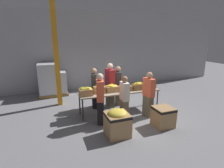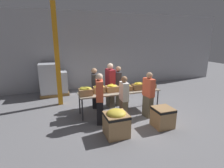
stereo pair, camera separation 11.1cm
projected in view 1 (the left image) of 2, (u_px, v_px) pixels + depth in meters
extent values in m
plane|color=gray|center=(120.00, 111.00, 6.61)|extent=(30.00, 30.00, 0.00)
cube|color=#A8A8AD|center=(94.00, 51.00, 9.35)|extent=(16.00, 0.08, 4.00)
cube|color=#9E937F|center=(120.00, 92.00, 6.41)|extent=(3.01, 0.70, 0.04)
cylinder|color=#38383D|center=(83.00, 110.00, 5.76)|extent=(0.05, 0.05, 0.76)
cylinder|color=#38383D|center=(157.00, 100.00, 6.73)|extent=(0.05, 0.05, 0.76)
cylinder|color=#38383D|center=(80.00, 104.00, 6.29)|extent=(0.05, 0.05, 0.76)
cylinder|color=#38383D|center=(149.00, 95.00, 7.25)|extent=(0.05, 0.05, 0.76)
cube|color=tan|center=(86.00, 92.00, 5.90)|extent=(0.44, 0.32, 0.22)
ellipsoid|color=gold|center=(86.00, 89.00, 5.87)|extent=(0.40, 0.28, 0.12)
ellipsoid|color=gold|center=(87.00, 88.00, 5.79)|extent=(0.20, 0.16, 0.05)
ellipsoid|color=gold|center=(85.00, 88.00, 5.81)|extent=(0.16, 0.14, 0.05)
ellipsoid|color=gold|center=(82.00, 88.00, 5.85)|extent=(0.16, 0.08, 0.04)
cube|color=#A37A4C|center=(99.00, 90.00, 6.19)|extent=(0.40, 0.27, 0.22)
ellipsoid|color=yellow|center=(99.00, 87.00, 6.16)|extent=(0.36, 0.25, 0.10)
ellipsoid|color=yellow|center=(100.00, 85.00, 6.16)|extent=(0.09, 0.16, 0.04)
ellipsoid|color=yellow|center=(100.00, 85.00, 6.18)|extent=(0.19, 0.10, 0.05)
ellipsoid|color=yellow|center=(98.00, 85.00, 6.14)|extent=(0.15, 0.16, 0.05)
ellipsoid|color=yellow|center=(102.00, 86.00, 6.12)|extent=(0.11, 0.22, 0.05)
cube|color=#A37A4C|center=(112.00, 89.00, 6.34)|extent=(0.44, 0.33, 0.20)
ellipsoid|color=yellow|center=(112.00, 86.00, 6.31)|extent=(0.35, 0.30, 0.09)
ellipsoid|color=yellow|center=(112.00, 84.00, 6.39)|extent=(0.15, 0.10, 0.05)
ellipsoid|color=yellow|center=(111.00, 86.00, 6.19)|extent=(0.19, 0.18, 0.05)
ellipsoid|color=yellow|center=(109.00, 85.00, 6.33)|extent=(0.18, 0.12, 0.04)
ellipsoid|color=yellow|center=(110.00, 85.00, 6.35)|extent=(0.20, 0.14, 0.05)
cube|color=olive|center=(125.00, 88.00, 6.49)|extent=(0.44, 0.32, 0.17)
ellipsoid|color=yellow|center=(125.00, 86.00, 6.46)|extent=(0.38, 0.27, 0.10)
ellipsoid|color=yellow|center=(128.00, 84.00, 6.46)|extent=(0.14, 0.19, 0.05)
ellipsoid|color=yellow|center=(125.00, 84.00, 6.53)|extent=(0.19, 0.07, 0.04)
cube|color=olive|center=(138.00, 87.00, 6.58)|extent=(0.44, 0.26, 0.21)
ellipsoid|color=gold|center=(138.00, 84.00, 6.55)|extent=(0.38, 0.24, 0.12)
ellipsoid|color=gold|center=(136.00, 83.00, 6.52)|extent=(0.08, 0.18, 0.04)
ellipsoid|color=gold|center=(140.00, 83.00, 6.61)|extent=(0.15, 0.17, 0.05)
ellipsoid|color=gold|center=(141.00, 83.00, 6.57)|extent=(0.06, 0.20, 0.04)
ellipsoid|color=gold|center=(137.00, 83.00, 6.49)|extent=(0.06, 0.17, 0.04)
cube|color=olive|center=(150.00, 86.00, 6.81)|extent=(0.41, 0.31, 0.16)
ellipsoid|color=gold|center=(150.00, 84.00, 6.79)|extent=(0.33, 0.27, 0.06)
ellipsoid|color=gold|center=(151.00, 83.00, 6.72)|extent=(0.16, 0.13, 0.04)
ellipsoid|color=gold|center=(148.00, 83.00, 6.84)|extent=(0.19, 0.08, 0.04)
ellipsoid|color=gold|center=(152.00, 83.00, 6.73)|extent=(0.21, 0.15, 0.05)
cube|color=#6B604C|center=(110.00, 97.00, 6.98)|extent=(0.26, 0.42, 0.83)
cube|color=maroon|center=(110.00, 78.00, 6.78)|extent=(0.28, 0.49, 0.69)
sphere|color=beige|center=(110.00, 66.00, 6.66)|extent=(0.24, 0.24, 0.24)
cube|color=#6B604C|center=(124.00, 110.00, 5.82)|extent=(0.21, 0.36, 0.72)
cube|color=silver|center=(124.00, 91.00, 5.65)|extent=(0.23, 0.42, 0.60)
sphere|color=#896042|center=(125.00, 79.00, 5.55)|extent=(0.20, 0.20, 0.20)
cube|color=#6B604C|center=(118.00, 95.00, 7.23)|extent=(0.29, 0.40, 0.76)
cube|color=#333338|center=(118.00, 79.00, 7.06)|extent=(0.32, 0.47, 0.63)
sphere|color=tan|center=(118.00, 69.00, 6.95)|extent=(0.21, 0.21, 0.21)
cube|color=black|center=(95.00, 98.00, 6.90)|extent=(0.26, 0.39, 0.75)
cube|color=#333338|center=(94.00, 82.00, 6.72)|extent=(0.29, 0.46, 0.62)
sphere|color=tan|center=(94.00, 71.00, 6.62)|extent=(0.21, 0.21, 0.21)
cube|color=#6B604C|center=(148.00, 106.00, 6.11)|extent=(0.25, 0.38, 0.75)
cube|color=#EA5B3D|center=(149.00, 87.00, 5.94)|extent=(0.27, 0.45, 0.62)
sphere|color=tan|center=(150.00, 75.00, 5.83)|extent=(0.21, 0.21, 0.21)
cube|color=black|center=(100.00, 112.00, 5.61)|extent=(0.29, 0.41, 0.78)
cube|color=#EA5B3D|center=(100.00, 91.00, 5.43)|extent=(0.32, 0.48, 0.65)
sphere|color=beige|center=(100.00, 77.00, 5.32)|extent=(0.22, 0.22, 0.22)
cube|color=tan|center=(117.00, 125.00, 4.92)|extent=(0.63, 0.63, 0.66)
cube|color=black|center=(117.00, 116.00, 4.85)|extent=(0.64, 0.64, 0.07)
ellipsoid|color=yellow|center=(117.00, 113.00, 4.83)|extent=(0.54, 0.54, 0.22)
cube|color=tan|center=(163.00, 117.00, 5.44)|extent=(0.57, 0.57, 0.62)
cube|color=black|center=(164.00, 109.00, 5.37)|extent=(0.57, 0.57, 0.07)
cube|color=orange|center=(56.00, 56.00, 6.78)|extent=(0.18, 0.18, 4.00)
cube|color=olive|center=(57.00, 93.00, 8.60)|extent=(0.98, 0.98, 0.13)
cube|color=silver|center=(57.00, 82.00, 8.45)|extent=(0.90, 0.90, 1.00)
cube|color=olive|center=(50.00, 94.00, 8.41)|extent=(0.95, 0.95, 0.13)
cube|color=silver|center=(48.00, 79.00, 8.21)|extent=(0.87, 0.87, 1.41)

